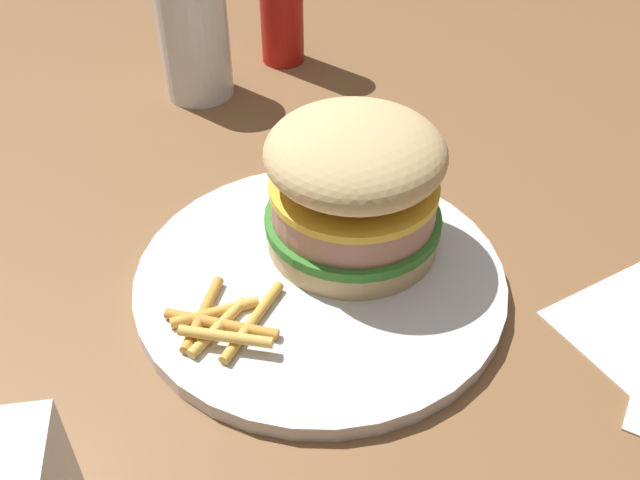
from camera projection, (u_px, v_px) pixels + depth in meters
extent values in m
plane|color=brown|center=(349.00, 290.00, 0.50)|extent=(1.60, 1.60, 0.00)
cylinder|color=silver|center=(320.00, 279.00, 0.50)|extent=(0.26, 0.26, 0.01)
cylinder|color=tan|center=(352.00, 232.00, 0.52)|extent=(0.12, 0.12, 0.02)
cylinder|color=#387F2D|center=(353.00, 218.00, 0.51)|extent=(0.13, 0.13, 0.01)
cylinder|color=tan|center=(354.00, 202.00, 0.50)|extent=(0.12, 0.12, 0.02)
cylinder|color=yellow|center=(354.00, 186.00, 0.49)|extent=(0.12, 0.12, 0.01)
ellipsoid|color=tan|center=(355.00, 153.00, 0.48)|extent=(0.12, 0.12, 0.05)
cylinder|color=gold|center=(215.00, 312.00, 0.47)|extent=(0.06, 0.01, 0.01)
cylinder|color=gold|center=(203.00, 314.00, 0.47)|extent=(0.04, 0.06, 0.01)
cylinder|color=#E5B251|center=(218.00, 327.00, 0.46)|extent=(0.04, 0.04, 0.01)
cylinder|color=gold|center=(221.00, 324.00, 0.46)|extent=(0.07, 0.04, 0.01)
cylinder|color=#E5B251|center=(226.00, 337.00, 0.44)|extent=(0.06, 0.03, 0.01)
cylinder|color=gold|center=(253.00, 321.00, 0.46)|extent=(0.05, 0.06, 0.01)
cylinder|color=silver|center=(195.00, 41.00, 0.68)|extent=(0.07, 0.07, 0.11)
cylinder|color=black|center=(197.00, 57.00, 0.69)|extent=(0.06, 0.06, 0.08)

